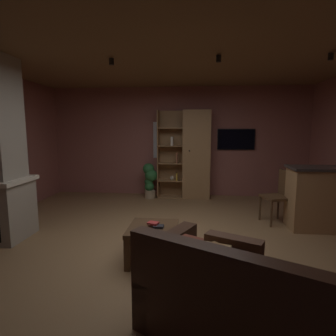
{
  "coord_description": "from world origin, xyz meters",
  "views": [
    {
      "loc": [
        0.38,
        -3.58,
        1.61
      ],
      "look_at": [
        0.0,
        0.4,
        1.05
      ],
      "focal_mm": 28.92,
      "sensor_mm": 36.0,
      "label": 1
    }
  ],
  "objects_px": {
    "coffee_table": "(153,233)",
    "wall_mounted_tv": "(236,139)",
    "kitchen_bar_counter": "(335,199)",
    "potted_floor_plant": "(150,179)",
    "bookshelf_cabinet": "(193,155)",
    "table_book_0": "(158,226)",
    "leather_couch": "(237,300)",
    "table_book_1": "(153,223)",
    "dining_chair": "(280,193)"
  },
  "relations": [
    {
      "from": "table_book_0",
      "to": "wall_mounted_tv",
      "type": "xyz_separation_m",
      "value": [
        1.42,
        3.49,
        0.94
      ]
    },
    {
      "from": "kitchen_bar_counter",
      "to": "coffee_table",
      "type": "relative_size",
      "value": 2.3
    },
    {
      "from": "bookshelf_cabinet",
      "to": "dining_chair",
      "type": "relative_size",
      "value": 2.25
    },
    {
      "from": "bookshelf_cabinet",
      "to": "leather_couch",
      "type": "relative_size",
      "value": 1.19
    },
    {
      "from": "table_book_0",
      "to": "dining_chair",
      "type": "relative_size",
      "value": 0.14
    },
    {
      "from": "leather_couch",
      "to": "coffee_table",
      "type": "distance_m",
      "value": 1.46
    },
    {
      "from": "coffee_table",
      "to": "wall_mounted_tv",
      "type": "bearing_deg",
      "value": 66.7
    },
    {
      "from": "bookshelf_cabinet",
      "to": "coffee_table",
      "type": "relative_size",
      "value": 3.24
    },
    {
      "from": "dining_chair",
      "to": "wall_mounted_tv",
      "type": "relative_size",
      "value": 1.05
    },
    {
      "from": "table_book_0",
      "to": "potted_floor_plant",
      "type": "xyz_separation_m",
      "value": [
        -0.61,
        3.11,
        0.01
      ]
    },
    {
      "from": "kitchen_bar_counter",
      "to": "wall_mounted_tv",
      "type": "xyz_separation_m",
      "value": [
        -1.27,
        2.15,
        0.87
      ]
    },
    {
      "from": "leather_couch",
      "to": "table_book_1",
      "type": "xyz_separation_m",
      "value": [
        -0.84,
        1.21,
        0.16
      ]
    },
    {
      "from": "table_book_0",
      "to": "kitchen_bar_counter",
      "type": "bearing_deg",
      "value": 26.57
    },
    {
      "from": "bookshelf_cabinet",
      "to": "kitchen_bar_counter",
      "type": "distance_m",
      "value": 3.04
    },
    {
      "from": "table_book_1",
      "to": "dining_chair",
      "type": "relative_size",
      "value": 0.14
    },
    {
      "from": "table_book_1",
      "to": "wall_mounted_tv",
      "type": "xyz_separation_m",
      "value": [
        1.49,
        3.45,
        0.92
      ]
    },
    {
      "from": "table_book_1",
      "to": "wall_mounted_tv",
      "type": "distance_m",
      "value": 3.87
    },
    {
      "from": "table_book_1",
      "to": "coffee_table",
      "type": "bearing_deg",
      "value": -92.75
    },
    {
      "from": "leather_couch",
      "to": "table_book_1",
      "type": "distance_m",
      "value": 1.48
    },
    {
      "from": "coffee_table",
      "to": "table_book_1",
      "type": "height_order",
      "value": "table_book_1"
    },
    {
      "from": "bookshelf_cabinet",
      "to": "table_book_1",
      "type": "height_order",
      "value": "bookshelf_cabinet"
    },
    {
      "from": "leather_couch",
      "to": "table_book_1",
      "type": "height_order",
      "value": "leather_couch"
    },
    {
      "from": "leather_couch",
      "to": "wall_mounted_tv",
      "type": "relative_size",
      "value": 1.97
    },
    {
      "from": "bookshelf_cabinet",
      "to": "table_book_0",
      "type": "distance_m",
      "value": 3.36
    },
    {
      "from": "potted_floor_plant",
      "to": "wall_mounted_tv",
      "type": "xyz_separation_m",
      "value": [
        2.03,
        0.38,
        0.94
      ]
    },
    {
      "from": "table_book_1",
      "to": "dining_chair",
      "type": "xyz_separation_m",
      "value": [
        1.99,
        1.58,
        0.05
      ]
    },
    {
      "from": "kitchen_bar_counter",
      "to": "table_book_0",
      "type": "distance_m",
      "value": 3.01
    },
    {
      "from": "coffee_table",
      "to": "potted_floor_plant",
      "type": "xyz_separation_m",
      "value": [
        -0.54,
        3.08,
        0.11
      ]
    },
    {
      "from": "table_book_0",
      "to": "dining_chair",
      "type": "distance_m",
      "value": 2.51
    },
    {
      "from": "bookshelf_cabinet",
      "to": "coffee_table",
      "type": "xyz_separation_m",
      "value": [
        -0.47,
        -3.25,
        -0.68
      ]
    },
    {
      "from": "kitchen_bar_counter",
      "to": "table_book_1",
      "type": "height_order",
      "value": "kitchen_bar_counter"
    },
    {
      "from": "leather_couch",
      "to": "table_book_0",
      "type": "xyz_separation_m",
      "value": [
        -0.76,
        1.17,
        0.14
      ]
    },
    {
      "from": "kitchen_bar_counter",
      "to": "wall_mounted_tv",
      "type": "height_order",
      "value": "wall_mounted_tv"
    },
    {
      "from": "leather_couch",
      "to": "potted_floor_plant",
      "type": "xyz_separation_m",
      "value": [
        -1.38,
        4.28,
        0.14
      ]
    },
    {
      "from": "dining_chair",
      "to": "kitchen_bar_counter",
      "type": "bearing_deg",
      "value": -19.25
    },
    {
      "from": "kitchen_bar_counter",
      "to": "dining_chair",
      "type": "height_order",
      "value": "kitchen_bar_counter"
    },
    {
      "from": "coffee_table",
      "to": "table_book_1",
      "type": "relative_size",
      "value": 5.01
    },
    {
      "from": "potted_floor_plant",
      "to": "dining_chair",
      "type": "bearing_deg",
      "value": -30.59
    },
    {
      "from": "kitchen_bar_counter",
      "to": "table_book_1",
      "type": "xyz_separation_m",
      "value": [
        -2.76,
        -1.31,
        -0.04
      ]
    },
    {
      "from": "bookshelf_cabinet",
      "to": "table_book_1",
      "type": "relative_size",
      "value": 16.22
    },
    {
      "from": "kitchen_bar_counter",
      "to": "wall_mounted_tv",
      "type": "bearing_deg",
      "value": 120.66
    },
    {
      "from": "table_book_0",
      "to": "table_book_1",
      "type": "xyz_separation_m",
      "value": [
        -0.07,
        0.04,
        0.03
      ]
    },
    {
      "from": "wall_mounted_tv",
      "to": "coffee_table",
      "type": "bearing_deg",
      "value": -113.3
    },
    {
      "from": "leather_couch",
      "to": "wall_mounted_tv",
      "type": "distance_m",
      "value": 4.83
    },
    {
      "from": "leather_couch",
      "to": "wall_mounted_tv",
      "type": "height_order",
      "value": "wall_mounted_tv"
    },
    {
      "from": "wall_mounted_tv",
      "to": "leather_couch",
      "type": "bearing_deg",
      "value": -98.01
    },
    {
      "from": "wall_mounted_tv",
      "to": "potted_floor_plant",
      "type": "bearing_deg",
      "value": -169.43
    },
    {
      "from": "table_book_0",
      "to": "table_book_1",
      "type": "relative_size",
      "value": 0.98
    },
    {
      "from": "bookshelf_cabinet",
      "to": "coffee_table",
      "type": "distance_m",
      "value": 3.36
    },
    {
      "from": "kitchen_bar_counter",
      "to": "potted_floor_plant",
      "type": "bearing_deg",
      "value": 151.87
    }
  ]
}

